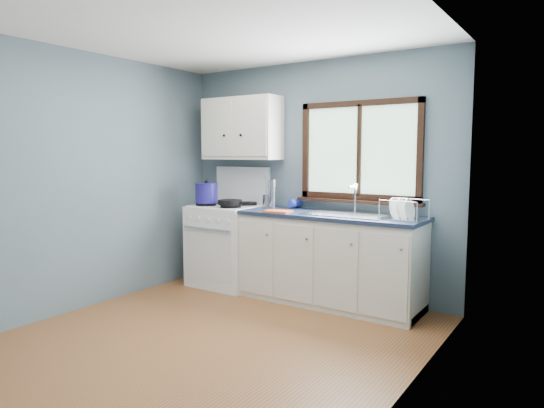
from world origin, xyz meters
The scene contains 18 objects.
floor centered at (0.00, 0.00, -0.01)m, with size 3.20×3.60×0.02m, color brown.
ceiling centered at (0.00, 0.00, 2.51)m, with size 3.20×3.60×0.02m, color white.
wall_back centered at (0.00, 1.81, 1.25)m, with size 3.20×0.02×2.50m, color slate.
wall_left centered at (-1.61, 0.00, 1.25)m, with size 0.02×3.60×2.50m, color slate.
wall_right centered at (1.61, 0.00, 1.25)m, with size 0.02×3.60×2.50m, color slate.
gas_range centered at (-0.95, 1.47, 0.49)m, with size 0.76×0.69×1.36m.
base_cabinets centered at (0.36, 1.49, 0.41)m, with size 1.85×0.60×0.88m.
countertop centered at (0.36, 1.49, 0.90)m, with size 1.89×0.64×0.04m, color #151E34.
sink centered at (0.54, 1.49, 0.86)m, with size 0.84×0.46×0.44m.
window centered at (0.54, 1.77, 1.48)m, with size 1.36×0.10×1.03m.
upper_cabinets centered at (-0.85, 1.63, 1.80)m, with size 0.95×0.35×0.70m.
skillet centered at (-0.77, 1.31, 0.99)m, with size 0.41×0.29×0.05m.
stockpot centered at (-1.12, 1.31, 1.07)m, with size 0.28×0.28×0.26m.
utensil_crock centered at (-0.54, 1.69, 0.99)m, with size 0.14×0.14×0.34m.
thermos centered at (-0.42, 1.62, 1.08)m, with size 0.07×0.07×0.31m, color silver.
soap_bottle centered at (-0.20, 1.64, 1.06)m, with size 0.11×0.11×0.28m, color #2535A5.
dish_towel centered at (-0.13, 1.29, 0.93)m, with size 0.26×0.19×0.02m, color #D65222.
dish_rack centered at (1.11, 1.46, 0.97)m, with size 0.40×0.32×0.20m.
Camera 1 is at (2.54, -2.83, 1.52)m, focal length 32.00 mm.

